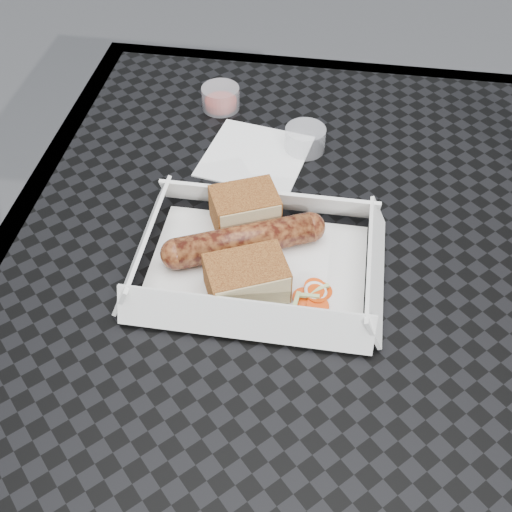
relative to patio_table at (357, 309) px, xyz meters
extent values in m
cube|color=black|center=(0.00, 0.00, 0.07)|extent=(0.80, 0.80, 0.01)
cube|color=black|center=(0.00, 0.39, 0.06)|extent=(0.80, 0.03, 0.03)
cube|color=black|center=(-0.39, 0.00, 0.06)|extent=(0.03, 0.80, 0.03)
cylinder|color=black|center=(-0.35, 0.35, -0.30)|extent=(0.03, 0.03, 0.73)
cube|color=white|center=(-0.11, -0.02, 0.08)|extent=(0.22, 0.15, 0.00)
cylinder|color=brown|center=(-0.13, -0.01, 0.10)|extent=(0.14, 0.09, 0.03)
sphere|color=brown|center=(-0.06, 0.02, 0.10)|extent=(0.03, 0.03, 0.03)
sphere|color=brown|center=(-0.19, -0.04, 0.10)|extent=(0.03, 0.03, 0.03)
cube|color=brown|center=(-0.13, 0.04, 0.10)|extent=(0.08, 0.07, 0.04)
cube|color=brown|center=(-0.12, -0.06, 0.10)|extent=(0.09, 0.08, 0.04)
cylinder|color=#DA3D09|center=(-0.06, -0.06, 0.08)|extent=(0.02, 0.02, 0.00)
torus|color=white|center=(-0.05, -0.06, 0.08)|extent=(0.02, 0.02, 0.00)
cube|color=#B2D17F|center=(-0.05, -0.05, 0.08)|extent=(0.02, 0.02, 0.00)
cube|color=white|center=(-0.14, 0.16, 0.08)|extent=(0.14, 0.14, 0.00)
cylinder|color=maroon|center=(-0.20, 0.25, 0.09)|extent=(0.05, 0.05, 0.03)
cylinder|color=silver|center=(-0.08, 0.18, 0.09)|extent=(0.05, 0.05, 0.03)
camera|label=1|loc=(-0.04, -0.46, 0.57)|focal=45.00mm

